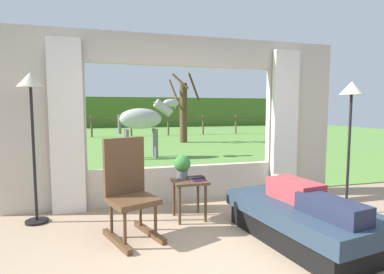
{
  "coord_description": "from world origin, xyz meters",
  "views": [
    {
      "loc": [
        -1.13,
        -2.31,
        1.44
      ],
      "look_at": [
        0.0,
        1.8,
        1.05
      ],
      "focal_mm": 28.28,
      "sensor_mm": 36.0,
      "label": 1
    }
  ],
  "objects_px": {
    "rocking_chair": "(129,189)",
    "pasture_tree": "(183,110)",
    "book_stack": "(197,178)",
    "floor_lamp_left": "(31,102)",
    "reclining_person": "(306,196)",
    "potted_plant": "(182,166)",
    "recliner_sofa": "(302,221)",
    "side_table": "(189,187)",
    "horse": "(143,119)",
    "floor_lamp_right": "(351,107)"
  },
  "relations": [
    {
      "from": "recliner_sofa",
      "to": "potted_plant",
      "type": "relative_size",
      "value": 5.69
    },
    {
      "from": "recliner_sofa",
      "to": "book_stack",
      "type": "relative_size",
      "value": 8.67
    },
    {
      "from": "recliner_sofa",
      "to": "horse",
      "type": "height_order",
      "value": "horse"
    },
    {
      "from": "recliner_sofa",
      "to": "floor_lamp_right",
      "type": "relative_size",
      "value": 1.0
    },
    {
      "from": "reclining_person",
      "to": "book_stack",
      "type": "bearing_deg",
      "value": 124.55
    },
    {
      "from": "rocking_chair",
      "to": "potted_plant",
      "type": "bearing_deg",
      "value": 8.71
    },
    {
      "from": "side_table",
      "to": "horse",
      "type": "xyz_separation_m",
      "value": [
        -0.02,
        5.11,
        0.73
      ]
    },
    {
      "from": "side_table",
      "to": "recliner_sofa",
      "type": "bearing_deg",
      "value": -44.1
    },
    {
      "from": "reclining_person",
      "to": "potted_plant",
      "type": "bearing_deg",
      "value": 126.1
    },
    {
      "from": "rocking_chair",
      "to": "potted_plant",
      "type": "height_order",
      "value": "rocking_chair"
    },
    {
      "from": "reclining_person",
      "to": "floor_lamp_left",
      "type": "height_order",
      "value": "floor_lamp_left"
    },
    {
      "from": "rocking_chair",
      "to": "pasture_tree",
      "type": "bearing_deg",
      "value": 51.3
    },
    {
      "from": "reclining_person",
      "to": "rocking_chair",
      "type": "height_order",
      "value": "rocking_chair"
    },
    {
      "from": "floor_lamp_right",
      "to": "floor_lamp_left",
      "type": "bearing_deg",
      "value": 169.56
    },
    {
      "from": "horse",
      "to": "floor_lamp_right",
      "type": "bearing_deg",
      "value": 17.68
    },
    {
      "from": "floor_lamp_left",
      "to": "pasture_tree",
      "type": "bearing_deg",
      "value": 64.69
    },
    {
      "from": "rocking_chair",
      "to": "pasture_tree",
      "type": "distance_m",
      "value": 9.68
    },
    {
      "from": "book_stack",
      "to": "horse",
      "type": "distance_m",
      "value": 5.21
    },
    {
      "from": "side_table",
      "to": "horse",
      "type": "bearing_deg",
      "value": 90.27
    },
    {
      "from": "potted_plant",
      "to": "floor_lamp_right",
      "type": "relative_size",
      "value": 0.18
    },
    {
      "from": "potted_plant",
      "to": "floor_lamp_left",
      "type": "bearing_deg",
      "value": 169.93
    },
    {
      "from": "floor_lamp_right",
      "to": "reclining_person",
      "type": "bearing_deg",
      "value": -150.03
    },
    {
      "from": "book_stack",
      "to": "pasture_tree",
      "type": "bearing_deg",
      "value": 77.36
    },
    {
      "from": "horse",
      "to": "reclining_person",
      "type": "bearing_deg",
      "value": 5.45
    },
    {
      "from": "book_stack",
      "to": "side_table",
      "type": "bearing_deg",
      "value": 147.42
    },
    {
      "from": "potted_plant",
      "to": "horse",
      "type": "relative_size",
      "value": 0.18
    },
    {
      "from": "recliner_sofa",
      "to": "side_table",
      "type": "xyz_separation_m",
      "value": [
        -1.01,
        0.98,
        0.21
      ]
    },
    {
      "from": "book_stack",
      "to": "floor_lamp_left",
      "type": "relative_size",
      "value": 0.11
    },
    {
      "from": "reclining_person",
      "to": "pasture_tree",
      "type": "height_order",
      "value": "pasture_tree"
    },
    {
      "from": "floor_lamp_left",
      "to": "horse",
      "type": "xyz_separation_m",
      "value": [
        1.89,
        4.73,
        -0.37
      ]
    },
    {
      "from": "recliner_sofa",
      "to": "pasture_tree",
      "type": "relative_size",
      "value": 0.62
    },
    {
      "from": "recliner_sofa",
      "to": "reclining_person",
      "type": "relative_size",
      "value": 1.27
    },
    {
      "from": "horse",
      "to": "pasture_tree",
      "type": "relative_size",
      "value": 0.62
    },
    {
      "from": "horse",
      "to": "pasture_tree",
      "type": "distance_m",
      "value": 4.29
    },
    {
      "from": "reclining_person",
      "to": "side_table",
      "type": "distance_m",
      "value": 1.45
    },
    {
      "from": "rocking_chair",
      "to": "horse",
      "type": "relative_size",
      "value": 0.62
    },
    {
      "from": "side_table",
      "to": "floor_lamp_left",
      "type": "height_order",
      "value": "floor_lamp_left"
    },
    {
      "from": "floor_lamp_right",
      "to": "horse",
      "type": "height_order",
      "value": "floor_lamp_right"
    },
    {
      "from": "recliner_sofa",
      "to": "pasture_tree",
      "type": "bearing_deg",
      "value": 74.85
    },
    {
      "from": "book_stack",
      "to": "recliner_sofa",
      "type": "bearing_deg",
      "value": -45.02
    },
    {
      "from": "reclining_person",
      "to": "pasture_tree",
      "type": "relative_size",
      "value": 0.49
    },
    {
      "from": "reclining_person",
      "to": "pasture_tree",
      "type": "bearing_deg",
      "value": 74.88
    },
    {
      "from": "reclining_person",
      "to": "horse",
      "type": "relative_size",
      "value": 0.79
    },
    {
      "from": "recliner_sofa",
      "to": "book_stack",
      "type": "bearing_deg",
      "value": 126.04
    },
    {
      "from": "potted_plant",
      "to": "side_table",
      "type": "bearing_deg",
      "value": -36.87
    },
    {
      "from": "pasture_tree",
      "to": "side_table",
      "type": "bearing_deg",
      "value": -103.26
    },
    {
      "from": "horse",
      "to": "side_table",
      "type": "bearing_deg",
      "value": -3.88
    },
    {
      "from": "side_table",
      "to": "pasture_tree",
      "type": "bearing_deg",
      "value": 76.74
    },
    {
      "from": "recliner_sofa",
      "to": "reclining_person",
      "type": "xyz_separation_m",
      "value": [
        0.0,
        -0.05,
        0.3
      ]
    },
    {
      "from": "reclining_person",
      "to": "floor_lamp_right",
      "type": "relative_size",
      "value": 0.79
    }
  ]
}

